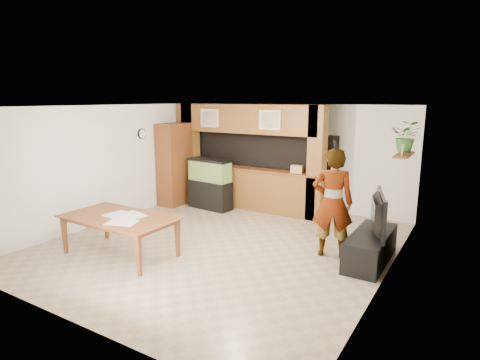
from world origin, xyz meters
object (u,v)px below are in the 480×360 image
Objects in this scene: person at (333,203)px; dining_table at (119,236)px; aquarium at (210,184)px; television at (373,213)px; pantry_cabinet at (175,164)px.

dining_table is (-3.19, -1.96, -0.61)m from person.
aquarium reaches higher than dining_table.
person reaches higher than aquarium.
television is at bearing -12.25° from aquarium.
aquarium is at bearing -41.12° from person.
pantry_cabinet is at bearing 59.52° from television.
dining_table is at bearing 100.32° from television.
television is at bearing -13.22° from pantry_cabinet.
aquarium reaches higher than television.
person reaches higher than television.
pantry_cabinet is 1.14m from aquarium.
pantry_cabinet is 1.04× the size of dining_table.
person is at bearing 78.20° from television.
pantry_cabinet is 1.67× the size of aquarium.
aquarium is at bearing 97.11° from dining_table.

